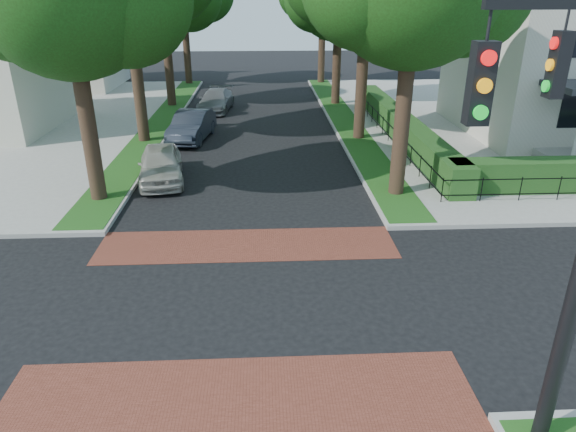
% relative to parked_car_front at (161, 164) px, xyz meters
% --- Properties ---
extents(ground, '(120.00, 120.00, 0.00)m').
position_rel_parked_car_front_xyz_m(ground, '(3.60, -9.19, -0.72)').
color(ground, black).
rests_on(ground, ground).
extents(sidewalk_ne, '(30.00, 30.00, 0.15)m').
position_rel_parked_car_front_xyz_m(sidewalk_ne, '(23.10, 9.81, -0.65)').
color(sidewalk_ne, gray).
rests_on(sidewalk_ne, ground).
extents(crosswalk_far, '(9.00, 2.20, 0.01)m').
position_rel_parked_car_front_xyz_m(crosswalk_far, '(3.60, -5.99, -0.72)').
color(crosswalk_far, brown).
rests_on(crosswalk_far, ground).
extents(crosswalk_near, '(9.00, 2.20, 0.01)m').
position_rel_parked_car_front_xyz_m(crosswalk_near, '(3.60, -12.39, -0.72)').
color(crosswalk_near, brown).
rests_on(crosswalk_near, ground).
extents(grass_strip_ne, '(1.60, 29.80, 0.02)m').
position_rel_parked_car_front_xyz_m(grass_strip_ne, '(9.00, 9.91, -0.56)').
color(grass_strip_ne, '#1C4614').
rests_on(grass_strip_ne, sidewalk_ne).
extents(grass_strip_nw, '(1.60, 29.80, 0.02)m').
position_rel_parked_car_front_xyz_m(grass_strip_nw, '(-1.80, 9.91, -0.56)').
color(grass_strip_nw, '#1C4614').
rests_on(grass_strip_nw, sidewalk_nw).
extents(hedge_main_road, '(1.00, 18.00, 1.20)m').
position_rel_parked_car_front_xyz_m(hedge_main_road, '(11.30, 5.81, 0.03)').
color(hedge_main_road, '#194819').
rests_on(hedge_main_road, sidewalk_ne).
extents(fence_main_road, '(0.06, 18.00, 0.90)m').
position_rel_parked_car_front_xyz_m(fence_main_road, '(10.50, 5.81, -0.12)').
color(fence_main_road, black).
rests_on(fence_main_road, sidewalk_ne).
extents(house_left_far, '(10.00, 9.00, 10.14)m').
position_rel_parked_car_front_xyz_m(house_left_far, '(-11.89, 22.81, 4.32)').
color(house_left_far, beige).
rests_on(house_left_far, sidewalk_nw).
extents(parked_car_front, '(2.36, 4.45, 1.44)m').
position_rel_parked_car_front_xyz_m(parked_car_front, '(0.00, 0.00, 0.00)').
color(parked_car_front, '#AFAA9E').
rests_on(parked_car_front, ground).
extents(parked_car_middle, '(2.21, 4.70, 1.49)m').
position_rel_parked_car_front_xyz_m(parked_car_middle, '(0.47, 6.33, 0.02)').
color(parked_car_middle, '#1F252F').
rests_on(parked_car_middle, ground).
extents(parked_car_rear, '(2.37, 4.77, 1.33)m').
position_rel_parked_car_front_xyz_m(parked_car_rear, '(1.14, 13.53, -0.05)').
color(parked_car_rear, slate).
rests_on(parked_car_rear, ground).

